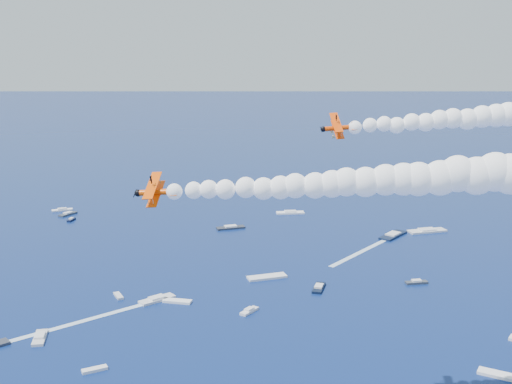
# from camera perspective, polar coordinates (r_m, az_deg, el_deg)

# --- Properties ---
(biplane_lead) EXTENTS (8.02, 9.58, 7.20)m
(biplane_lead) POSITION_cam_1_polar(r_m,az_deg,el_deg) (123.00, 7.11, 5.47)
(biplane_lead) COLOR #F24305
(biplane_trail) EXTENTS (7.73, 9.33, 7.46)m
(biplane_trail) POSITION_cam_1_polar(r_m,az_deg,el_deg) (102.68, -8.49, -0.01)
(biplane_trail) COLOR #FF5205
(smoke_trail_trail) EXTENTS (72.55, 18.25, 12.50)m
(smoke_trail_trail) POSITION_cam_1_polar(r_m,az_deg,el_deg) (99.56, 11.69, 1.08)
(smoke_trail_trail) COLOR white
(spectator_boats) EXTENTS (239.99, 180.65, 0.70)m
(spectator_boats) POSITION_cam_1_polar(r_m,az_deg,el_deg) (217.62, 4.27, -6.75)
(spectator_boats) COLOR silver
(spectator_boats) RESTS_ON ground
(boat_wakes) EXTENTS (94.33, 106.38, 0.04)m
(boat_wakes) POSITION_cam_1_polar(r_m,az_deg,el_deg) (207.68, -1.53, -7.79)
(boat_wakes) COLOR white
(boat_wakes) RESTS_ON ground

